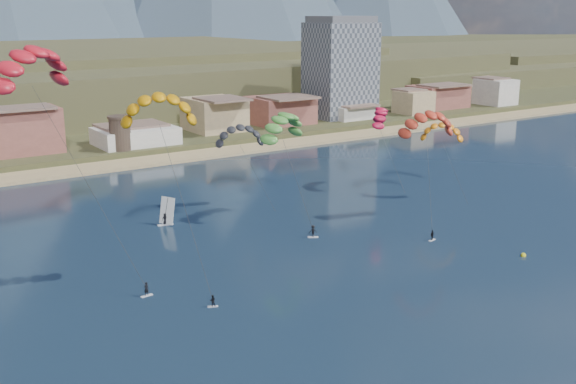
{
  "coord_description": "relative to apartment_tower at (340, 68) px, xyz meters",
  "views": [
    {
      "loc": [
        -53.83,
        -48.02,
        35.62
      ],
      "look_at": [
        0.0,
        32.0,
        10.0
      ],
      "focal_mm": 42.67,
      "sensor_mm": 36.0,
      "label": 1
    }
  ],
  "objects": [
    {
      "name": "distant_kite_dark",
      "position": [
        -76.75,
        -67.81,
        -3.77
      ],
      "size": [
        10.06,
        7.21,
        17.27
      ],
      "color": "#262626",
      "rests_on": "ground"
    },
    {
      "name": "buoy",
      "position": [
        -55.63,
        -115.61,
        -17.68
      ],
      "size": [
        0.8,
        0.8,
        0.8
      ],
      "color": "yellow",
      "rests_on": "ground"
    },
    {
      "name": "kitesurfer_yellow",
      "position": [
        -103.96,
        -94.69,
        6.2
      ],
      "size": [
        10.85,
        14.88,
        27.04
      ],
      "color": "silver",
      "rests_on": "ground"
    },
    {
      "name": "beach",
      "position": [
        -85.0,
        -22.0,
        -17.57
      ],
      "size": [
        2200.0,
        12.0,
        0.9
      ],
      "color": "tan",
      "rests_on": "ground"
    },
    {
      "name": "foothills",
      "position": [
        -62.61,
        104.47,
        -8.74
      ],
      "size": [
        940.0,
        210.0,
        18.0
      ],
      "color": "brown",
      "rests_on": "ground"
    },
    {
      "name": "windsurfer",
      "position": [
        -93.61,
        -71.25,
        -16.3
      ],
      "size": [
        2.77,
        3.03,
        4.79
      ],
      "color": "silver",
      "rests_on": "ground"
    },
    {
      "name": "kitesurfer_orange",
      "position": [
        -53.17,
        -92.0,
        -0.45
      ],
      "size": [
        15.04,
        14.72,
        21.92
      ],
      "color": "silver",
      "rests_on": "ground"
    },
    {
      "name": "distant_kite_orange",
      "position": [
        -40.9,
        -83.98,
        -4.3
      ],
      "size": [
        8.06,
        8.6,
        16.57
      ],
      "color": "#262626",
      "rests_on": "ground"
    },
    {
      "name": "watchtower",
      "position": [
        -80.0,
        -14.0,
        -11.45
      ],
      "size": [
        5.82,
        5.82,
        8.6
      ],
      "color": "#47382D",
      "rests_on": "ground"
    },
    {
      "name": "distant_kite_red",
      "position": [
        -46.19,
        -71.42,
        -2.5
      ],
      "size": [
        8.44,
        8.9,
        18.3
      ],
      "color": "#262626",
      "rests_on": "ground"
    },
    {
      "name": "apartment_tower",
      "position": [
        0.0,
        0.0,
        0.0
      ],
      "size": [
        20.0,
        16.0,
        32.0
      ],
      "color": "gray",
      "rests_on": "ground"
    },
    {
      "name": "kitesurfer_red",
      "position": [
        -116.56,
        -83.33,
        11.55
      ],
      "size": [
        15.97,
        20.9,
        34.07
      ],
      "color": "silver",
      "rests_on": "ground"
    },
    {
      "name": "kitesurfer_green",
      "position": [
        -74.19,
        -78.31,
        -0.97
      ],
      "size": [
        11.94,
        17.81,
        21.14
      ],
      "color": "silver",
      "rests_on": "ground"
    },
    {
      "name": "ground",
      "position": [
        -85.0,
        -128.0,
        -17.82
      ],
      "size": [
        2400.0,
        2400.0,
        0.0
      ],
      "primitive_type": "plane",
      "color": "#0D2030",
      "rests_on": "ground"
    }
  ]
}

